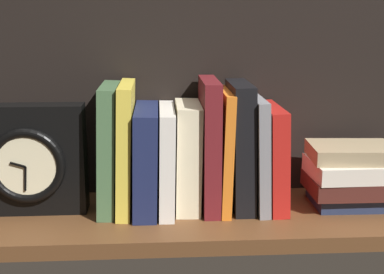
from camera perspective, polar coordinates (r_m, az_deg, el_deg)
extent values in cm
cube|color=brown|center=(92.58, 0.52, -8.71)|extent=(89.63, 24.76, 2.50)
cube|color=black|center=(98.86, 0.05, 4.27)|extent=(89.63, 1.20, 35.93)
cube|color=#476B44|center=(91.64, -8.90, -1.18)|extent=(3.63, 13.69, 21.67)
cube|color=gold|center=(91.38, -7.12, -1.08)|extent=(3.14, 15.21, 21.91)
cube|color=#192147|center=(91.77, -4.95, -2.32)|extent=(4.38, 16.89, 17.73)
cube|color=silver|center=(91.75, -2.75, -2.31)|extent=(2.86, 16.49, 17.63)
cube|color=beige|center=(91.77, -0.49, -2.06)|extent=(4.50, 12.67, 18.39)
cube|color=maroon|center=(91.54, 1.87, -0.79)|extent=(2.82, 14.59, 22.38)
cube|color=orange|center=(92.04, 3.42, -1.33)|extent=(2.19, 14.85, 20.54)
cube|color=black|center=(92.27, 5.19, -0.92)|extent=(3.90, 13.62, 21.82)
cube|color=gray|center=(93.07, 6.99, -1.61)|extent=(2.61, 15.05, 19.41)
cube|color=red|center=(93.81, 8.61, -2.07)|extent=(3.56, 14.85, 17.77)
cube|color=black|center=(93.40, -17.00, -2.29)|extent=(18.58, 4.72, 18.58)
torus|color=black|center=(90.93, -17.38, -3.00)|extent=(12.76, 1.57, 12.76)
cylinder|color=beige|center=(90.93, -17.38, -3.00)|extent=(10.30, 0.60, 10.30)
cube|color=black|center=(90.66, -18.20, -2.86)|extent=(2.49, 0.30, 1.04)
cube|color=black|center=(91.06, -17.46, -4.30)|extent=(0.61, 0.30, 4.04)
torus|color=black|center=(89.62, -17.64, 1.61)|extent=(2.44, 0.44, 2.44)
cube|color=#232D4C|center=(99.34, 16.95, -6.24)|extent=(14.69, 10.50, 2.45)
cube|color=#471E19|center=(98.02, 17.01, -4.86)|extent=(16.20, 11.59, 2.88)
cube|color=beige|center=(97.26, 17.28, -3.22)|extent=(16.49, 11.80, 2.95)
cube|color=#9E8966|center=(96.66, 16.79, -1.58)|extent=(15.06, 11.49, 2.59)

